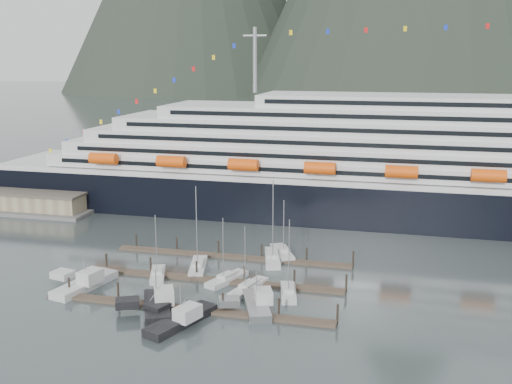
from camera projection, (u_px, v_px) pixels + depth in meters
The scene contains 17 objects.
ground at pixel (233, 290), 102.95m from camera, with size 1600.00×1600.00×0.00m, color #424E4E.
cruise_ship at pixel (415, 171), 145.10m from camera, with size 210.00×30.40×50.30m.
warehouse at pixel (18, 199), 159.34m from camera, with size 46.00×20.00×5.80m.
dock_near at pixel (185, 308), 94.65m from camera, with size 48.18×2.28×3.20m.
dock_mid at pixel (211, 279), 106.94m from camera, with size 48.18×2.28×3.20m.
dock_far at pixel (232, 256), 119.24m from camera, with size 48.18×2.28×3.20m.
sailboat_a at pixel (158, 275), 108.74m from camera, with size 5.24×8.80×12.30m.
sailboat_b at pixel (198, 267), 112.75m from camera, with size 5.27×10.90×16.74m.
sailboat_c at pixel (227, 279), 106.45m from camera, with size 6.00×9.65×12.42m.
sailboat_d at pixel (248, 288), 102.50m from camera, with size 5.24×10.50×12.07m.
sailboat_f at pixel (282, 253), 120.68m from camera, with size 6.86×10.20×12.17m.
sailboat_g at pixel (272, 258), 117.54m from camera, with size 5.55×11.76×16.98m.
sailboat_h at pixel (288, 293), 100.41m from camera, with size 4.31×8.89×13.82m.
trawler_a at pixel (84, 283), 103.48m from camera, with size 10.21×13.76×7.31m.
trawler_b at pixel (156, 305), 94.04m from camera, with size 10.52×12.32×7.69m.
trawler_c at pixel (180, 318), 89.52m from camera, with size 10.57×13.42×6.66m.
trawler_d at pixel (256, 304), 94.73m from camera, with size 9.62×11.83×6.75m.
Camera 1 is at (27.53, -92.80, 39.08)m, focal length 42.00 mm.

